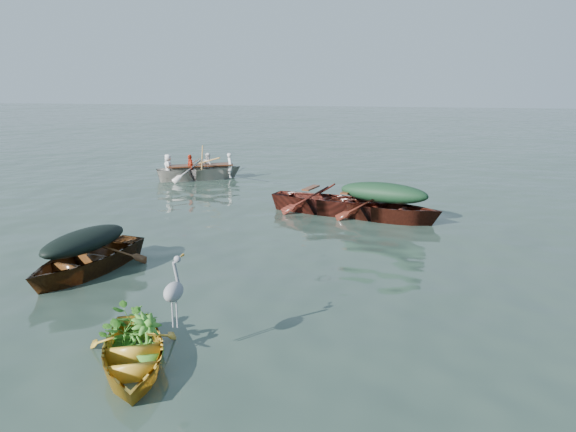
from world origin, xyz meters
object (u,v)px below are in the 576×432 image
yellow_dinghy (133,367)px  green_tarp_boat (382,220)px  rowed_boat (200,180)px  heron (174,302)px  dark_covered_boat (87,273)px  open_wooden_boat (329,213)px

yellow_dinghy → green_tarp_boat: (2.62, 8.45, 0.00)m
rowed_boat → heron: 13.73m
rowed_boat → dark_covered_boat: bearing=159.7°
heron → yellow_dinghy: bearing=-174.8°
dark_covered_boat → open_wooden_boat: size_ratio=0.82×
dark_covered_boat → heron: heron is taller
yellow_dinghy → green_tarp_boat: 8.85m
yellow_dinghy → dark_covered_boat: 3.99m
yellow_dinghy → green_tarp_boat: size_ratio=0.63×
dark_covered_boat → heron: (3.03, -2.78, 0.81)m
rowed_boat → green_tarp_boat: bearing=-154.2°
yellow_dinghy → dark_covered_boat: (-2.56, 3.07, 0.00)m
open_wooden_boat → rowed_boat: (-5.41, 4.28, 0.00)m
dark_covered_boat → green_tarp_boat: size_ratio=0.87×
open_wooden_boat → green_tarp_boat: bearing=-92.7°
open_wooden_boat → heron: bearing=-170.9°
dark_covered_boat → rowed_boat: (-1.69, 10.09, 0.00)m
green_tarp_boat → open_wooden_boat: 1.52m
dark_covered_boat → green_tarp_boat: bearing=55.9°
green_tarp_boat → heron: 8.48m
green_tarp_boat → heron: size_ratio=4.63×
green_tarp_boat → rowed_boat: rowed_boat is taller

